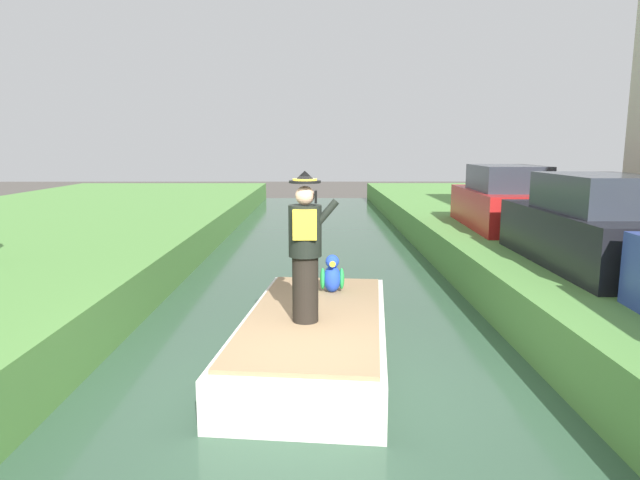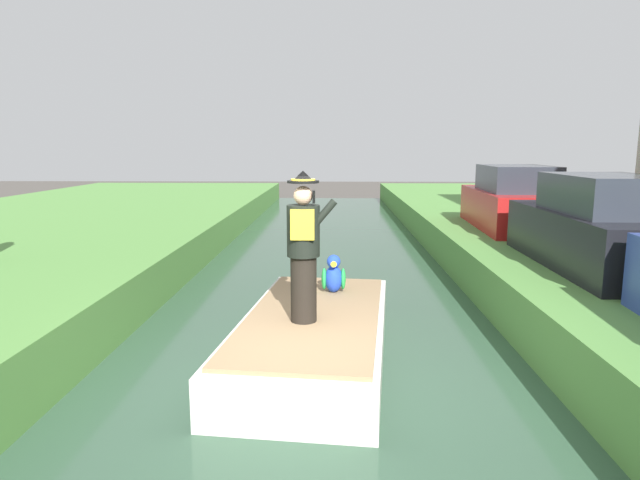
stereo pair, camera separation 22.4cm
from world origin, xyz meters
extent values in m
plane|color=#4C4742|center=(0.00, 0.00, 0.00)|extent=(80.00, 80.00, 0.00)
cube|color=#33513D|center=(0.00, 0.00, 0.05)|extent=(5.48, 48.00, 0.10)
cube|color=silver|center=(0.00, 1.16, 0.38)|extent=(2.23, 4.37, 0.56)
cube|color=#997A56|center=(0.00, 1.16, 0.69)|extent=(2.05, 4.02, 0.05)
cylinder|color=black|center=(-0.12, 0.83, 1.12)|extent=(0.32, 0.32, 0.82)
cylinder|color=black|center=(-0.12, 0.83, 1.84)|extent=(0.40, 0.40, 0.62)
cube|color=gold|center=(-0.12, 0.64, 1.94)|extent=(0.28, 0.06, 0.36)
sphere|color=#DBA884|center=(-0.12, 0.83, 2.27)|extent=(0.23, 0.23, 0.23)
cylinder|color=black|center=(-0.12, 0.83, 2.43)|extent=(0.38, 0.38, 0.03)
cone|color=black|center=(-0.12, 0.83, 2.50)|extent=(0.26, 0.26, 0.12)
cylinder|color=gold|center=(-0.12, 0.83, 2.46)|extent=(0.29, 0.29, 0.02)
cylinder|color=black|center=(0.10, 0.79, 2.02)|extent=(0.38, 0.09, 0.43)
cube|color=black|center=(0.01, 0.77, 2.26)|extent=(0.03, 0.08, 0.15)
ellipsoid|color=blue|center=(0.25, 2.21, 0.91)|extent=(0.26, 0.32, 0.40)
sphere|color=blue|center=(0.25, 2.17, 1.18)|extent=(0.20, 0.20, 0.20)
cone|color=yellow|center=(0.25, 2.07, 1.17)|extent=(0.09, 0.09, 0.09)
ellipsoid|color=green|center=(0.11, 2.21, 0.91)|extent=(0.08, 0.20, 0.32)
ellipsoid|color=green|center=(0.39, 2.21, 0.91)|extent=(0.08, 0.20, 0.32)
cube|color=black|center=(4.54, 3.17, 1.36)|extent=(1.73, 4.01, 0.90)
cube|color=#2D333D|center=(4.54, 2.97, 2.11)|extent=(1.46, 2.21, 0.60)
cube|color=red|center=(4.54, 7.54, 1.36)|extent=(1.86, 4.07, 0.90)
cube|color=#2D333D|center=(4.54, 7.34, 2.11)|extent=(1.53, 2.26, 0.60)
camera|label=1|loc=(0.03, -5.69, 2.84)|focal=30.74mm
camera|label=2|loc=(0.25, -5.69, 2.84)|focal=30.74mm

